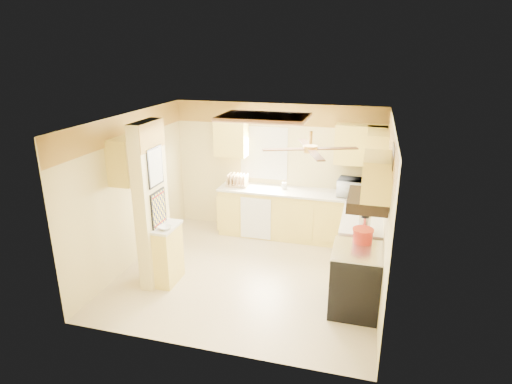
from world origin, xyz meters
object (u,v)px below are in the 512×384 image
(bowl, at_px, (165,228))
(dutch_oven, at_px, (363,235))
(microwave, at_px, (354,188))
(stove, at_px, (355,280))
(kettle, at_px, (365,223))

(bowl, height_order, dutch_oven, dutch_oven)
(microwave, distance_m, bowl, 3.42)
(dutch_oven, bearing_deg, bowl, -172.33)
(microwave, height_order, bowl, microwave)
(stove, xyz_separation_m, dutch_oven, (0.05, 0.27, 0.55))
(stove, relative_size, kettle, 3.52)
(microwave, bearing_deg, kettle, 104.62)
(stove, distance_m, dutch_oven, 0.62)
(bowl, bearing_deg, dutch_oven, 7.67)
(microwave, height_order, kettle, microwave)
(microwave, height_order, dutch_oven, microwave)
(microwave, xyz_separation_m, bowl, (-2.59, -2.23, -0.13))
(stove, height_order, microwave, microwave)
(microwave, relative_size, bowl, 2.93)
(microwave, distance_m, kettle, 1.54)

